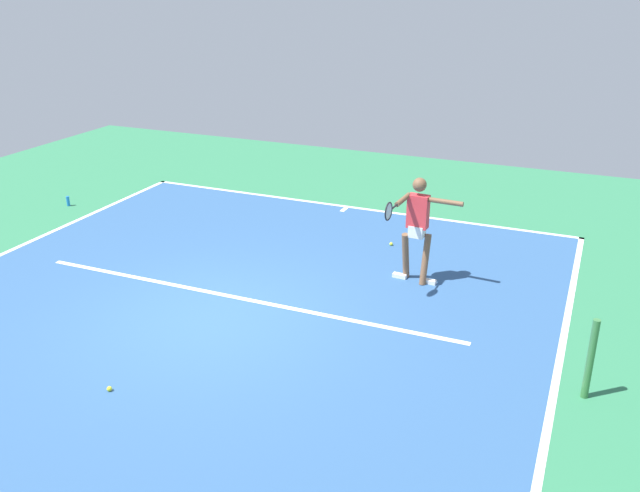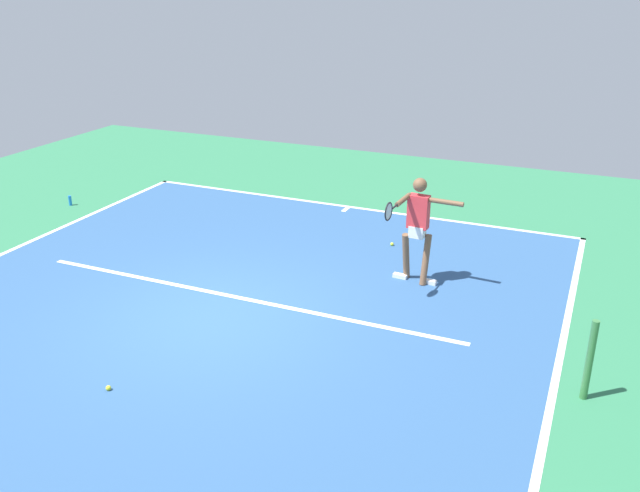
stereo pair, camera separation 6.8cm
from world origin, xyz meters
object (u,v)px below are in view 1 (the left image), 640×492
(net_post, at_px, (590,359))
(tennis_player, at_px, (417,223))
(tennis_ball_by_baseline, at_px, (391,244))
(water_bottle, at_px, (68,201))
(tennis_ball_near_player, at_px, (109,389))

(net_post, relative_size, tennis_player, 0.59)
(tennis_player, bearing_deg, net_post, 142.97)
(tennis_ball_by_baseline, height_order, water_bottle, water_bottle)
(tennis_player, distance_m, water_bottle, 8.28)
(tennis_player, bearing_deg, water_bottle, -2.39)
(tennis_ball_near_player, bearing_deg, tennis_ball_by_baseline, -106.50)
(net_post, xyz_separation_m, tennis_ball_near_player, (5.46, 2.18, -0.50))
(tennis_player, relative_size, tennis_ball_near_player, 27.51)
(tennis_ball_near_player, distance_m, tennis_ball_by_baseline, 6.27)
(tennis_ball_by_baseline, xyz_separation_m, water_bottle, (7.34, 0.55, 0.08))
(tennis_ball_near_player, bearing_deg, net_post, -158.19)
(tennis_ball_near_player, xyz_separation_m, tennis_ball_by_baseline, (-1.78, -6.01, 0.00))
(water_bottle, bearing_deg, tennis_player, 174.11)
(tennis_player, height_order, tennis_ball_near_player, tennis_player)
(tennis_player, distance_m, tennis_ball_by_baseline, 1.92)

